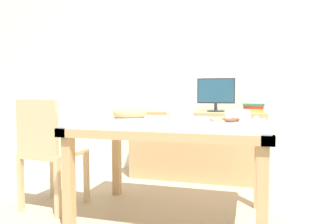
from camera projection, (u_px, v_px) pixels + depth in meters
The scene contains 15 objects.
ground_plane at pixel (172, 218), 2.38m from camera, with size 12.00×12.00×0.00m, color tan.
wall_back at pixel (202, 68), 3.71m from camera, with size 8.00×0.10×2.60m, color silver.
dining_table at pixel (172, 133), 2.34m from camera, with size 1.45×0.93×0.78m.
chair at pixel (48, 149), 2.52m from camera, with size 0.45×0.45×0.94m.
sideboard at pixel (197, 145), 3.47m from camera, with size 1.52×0.44×0.78m.
computer_monitor at pixel (216, 95), 3.38m from camera, with size 0.42×0.20×0.38m.
book_stack at pixel (254, 108), 3.28m from camera, with size 0.23×0.17×0.09m.
cake_chocolate_round at pixel (180, 116), 2.33m from camera, with size 0.32×0.32×0.07m.
cake_golden_bundt at pixel (130, 114), 2.48m from camera, with size 0.29×0.29×0.08m.
pastry_platter at pixel (224, 121), 2.11m from camera, with size 0.32×0.32×0.04m.
plate_stack at pixel (237, 114), 2.48m from camera, with size 0.21×0.21×0.07m.
tealight_right_edge at pixel (237, 119), 2.32m from camera, with size 0.04×0.04×0.04m.
tealight_near_cakes at pixel (174, 123), 1.99m from camera, with size 0.04×0.04×0.04m.
tealight_centre at pixel (257, 117), 2.50m from camera, with size 0.04×0.04×0.04m.
tealight_near_front at pixel (96, 120), 2.20m from camera, with size 0.04×0.04×0.04m.
Camera 1 is at (0.58, -2.25, 0.99)m, focal length 32.00 mm.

